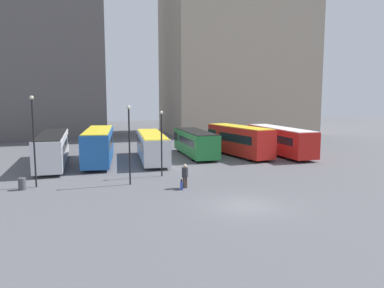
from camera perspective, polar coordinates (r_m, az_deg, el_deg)
ground_plane at (r=23.25m, az=8.21°, el=-9.33°), size 160.00×160.00×0.00m
building_block_right at (r=70.94m, az=6.76°, el=18.95°), size 24.94×16.83×41.89m
bus_0 at (r=38.35m, az=-20.47°, el=-0.56°), size 2.62×12.35×3.05m
bus_1 at (r=38.31m, az=-14.03°, el=-0.10°), size 3.76×10.92×3.35m
bus_2 at (r=38.86m, az=-6.16°, el=-0.24°), size 3.48×11.57×2.80m
bus_3 at (r=41.62m, az=0.46°, el=0.28°), size 2.88×10.12×2.78m
bus_4 at (r=41.70m, az=7.17°, el=0.63°), size 4.11×10.08×3.32m
bus_5 at (r=43.42m, az=13.19°, el=0.62°), size 2.63×11.35×3.10m
traveler at (r=27.13m, az=-1.08°, el=-4.56°), size 0.55×0.55×1.76m
suitcase at (r=26.86m, az=-1.60°, el=-6.37°), size 0.31×0.47×0.78m
lamp_post_0 at (r=28.16m, az=-9.54°, el=0.80°), size 0.28×0.28×5.95m
lamp_post_1 at (r=29.26m, az=-22.99°, el=1.29°), size 0.28×0.28×6.66m
lamp_post_2 at (r=30.84m, az=-4.67°, el=0.94°), size 0.28×0.28×5.42m
trash_bin at (r=29.33m, az=-24.47°, el=-5.56°), size 0.52×0.52×0.85m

